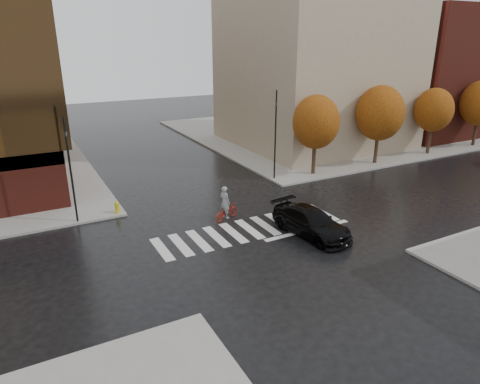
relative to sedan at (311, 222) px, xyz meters
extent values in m
plane|color=black|center=(-2.82, 1.80, -0.77)|extent=(120.00, 120.00, 0.00)
cube|color=gray|center=(18.18, 22.80, -0.70)|extent=(30.00, 30.00, 0.15)
cube|color=silver|center=(-2.82, 2.30, -0.77)|extent=(12.00, 3.00, 0.01)
cube|color=gray|center=(14.18, 18.80, 8.38)|extent=(16.00, 16.00, 18.00)
cube|color=maroon|center=(30.18, 17.80, 6.38)|extent=(14.00, 14.00, 14.00)
cylinder|color=#301F15|center=(7.18, 9.20, 0.78)|extent=(0.32, 0.32, 2.80)
ellipsoid|color=#A55910|center=(7.18, 9.20, 3.70)|extent=(3.80, 3.80, 4.37)
cylinder|color=#301F15|center=(14.18, 9.20, 0.78)|extent=(0.32, 0.32, 2.80)
ellipsoid|color=#A55910|center=(14.18, 9.20, 3.86)|extent=(4.20, 4.20, 4.83)
cylinder|color=#301F15|center=(21.18, 9.20, 0.78)|extent=(0.32, 0.32, 2.80)
ellipsoid|color=#A55910|center=(21.18, 9.20, 3.62)|extent=(3.60, 3.60, 4.14)
cylinder|color=#301F15|center=(28.18, 9.20, 0.78)|extent=(0.32, 0.32, 2.80)
imported|color=black|center=(0.00, 0.00, 0.00)|extent=(2.87, 5.58, 1.55)
imported|color=#9F1A0E|center=(-3.39, 4.30, -0.26)|extent=(2.08, 1.38, 1.03)
imported|color=gray|center=(-3.49, 4.30, 0.41)|extent=(0.75, 0.90, 2.09)
cylinder|color=black|center=(-11.82, 8.10, 2.63)|extent=(0.12, 0.12, 6.52)
imported|color=black|center=(-11.82, 8.10, 5.00)|extent=(0.17, 0.14, 0.81)
cylinder|color=black|center=(3.58, 9.59, 2.88)|extent=(0.12, 0.12, 7.01)
imported|color=black|center=(3.58, 9.59, 5.42)|extent=(0.17, 0.20, 0.88)
cylinder|color=#CCBB0C|center=(-9.32, 8.30, -0.31)|extent=(0.26, 0.26, 0.64)
sphere|color=#CCBB0C|center=(-9.32, 8.30, 0.01)|extent=(0.28, 0.28, 0.28)
cylinder|color=#4A3E1A|center=(0.39, 3.80, -0.77)|extent=(0.68, 0.68, 0.01)
camera|label=1|loc=(-14.41, -18.13, 10.14)|focal=32.00mm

